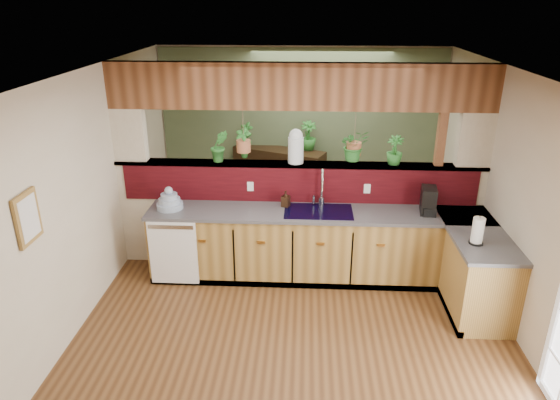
# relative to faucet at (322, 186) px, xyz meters

# --- Properties ---
(ground) EXTENTS (4.60, 7.00, 0.01)m
(ground) POSITION_rel_faucet_xyz_m (-0.28, -1.13, -1.17)
(ground) COLOR #533319
(ground) RESTS_ON ground
(ceiling) EXTENTS (4.60, 7.00, 0.01)m
(ceiling) POSITION_rel_faucet_xyz_m (-0.28, -1.13, 1.43)
(ceiling) COLOR brown
(ceiling) RESTS_ON ground
(wall_back) EXTENTS (4.60, 0.02, 2.60)m
(wall_back) POSITION_rel_faucet_xyz_m (-0.28, 2.37, 0.13)
(wall_back) COLOR beige
(wall_back) RESTS_ON ground
(wall_left) EXTENTS (0.02, 7.00, 2.60)m
(wall_left) POSITION_rel_faucet_xyz_m (-2.58, -1.13, 0.13)
(wall_left) COLOR beige
(wall_left) RESTS_ON ground
(wall_right) EXTENTS (0.02, 7.00, 2.60)m
(wall_right) POSITION_rel_faucet_xyz_m (2.02, -1.13, 0.13)
(wall_right) COLOR beige
(wall_right) RESTS_ON ground
(pass_through_partition) EXTENTS (4.60, 0.21, 2.60)m
(pass_through_partition) POSITION_rel_faucet_xyz_m (-0.25, 0.22, 0.02)
(pass_through_partition) COLOR beige
(pass_through_partition) RESTS_ON ground
(pass_through_ledge) EXTENTS (4.60, 0.21, 0.04)m
(pass_through_ledge) POSITION_rel_faucet_xyz_m (-0.28, 0.22, 0.20)
(pass_through_ledge) COLOR brown
(pass_through_ledge) RESTS_ON ground
(header_beam) EXTENTS (4.60, 0.15, 0.55)m
(header_beam) POSITION_rel_faucet_xyz_m (-0.28, 0.22, 1.16)
(header_beam) COLOR brown
(header_beam) RESTS_ON ground
(sage_backwall) EXTENTS (4.55, 0.02, 2.55)m
(sage_backwall) POSITION_rel_faucet_xyz_m (-0.28, 2.35, 0.13)
(sage_backwall) COLOR #516242
(sage_backwall) RESTS_ON ground
(countertop) EXTENTS (4.14, 1.52, 0.90)m
(countertop) POSITION_rel_faucet_xyz_m (0.55, -0.26, -0.72)
(countertop) COLOR olive
(countertop) RESTS_ON ground
(dishwasher) EXTENTS (0.58, 0.03, 0.82)m
(dishwasher) POSITION_rel_faucet_xyz_m (-1.76, -0.47, -0.71)
(dishwasher) COLOR white
(dishwasher) RESTS_ON ground
(navy_sink) EXTENTS (0.82, 0.50, 0.18)m
(navy_sink) POSITION_rel_faucet_xyz_m (-0.03, -0.15, -0.35)
(navy_sink) COLOR black
(navy_sink) RESTS_ON countertop
(framed_print) EXTENTS (0.04, 0.35, 0.45)m
(framed_print) POSITION_rel_faucet_xyz_m (-2.56, -1.93, 0.38)
(framed_print) COLOR olive
(framed_print) RESTS_ON wall_left
(faucet) EXTENTS (0.22, 0.22, 0.50)m
(faucet) POSITION_rel_faucet_xyz_m (0.00, 0.00, 0.00)
(faucet) COLOR #B7B7B2
(faucet) RESTS_ON countertop
(dish_stack) EXTENTS (0.32, 0.32, 0.28)m
(dish_stack) POSITION_rel_faucet_xyz_m (-1.84, -0.15, -0.18)
(dish_stack) COLOR #91A2BB
(dish_stack) RESTS_ON countertop
(soap_dispenser) EXTENTS (0.12, 0.12, 0.20)m
(soap_dispenser) POSITION_rel_faucet_xyz_m (-0.43, -0.02, -0.17)
(soap_dispenser) COLOR #342012
(soap_dispenser) RESTS_ON countertop
(coffee_maker) EXTENTS (0.17, 0.29, 0.32)m
(coffee_maker) POSITION_rel_faucet_xyz_m (1.27, -0.13, -0.12)
(coffee_maker) COLOR black
(coffee_maker) RESTS_ON countertop
(paper_towel) EXTENTS (0.15, 0.15, 0.31)m
(paper_towel) POSITION_rel_faucet_xyz_m (1.60, -0.91, -0.12)
(paper_towel) COLOR black
(paper_towel) RESTS_ON countertop
(glass_jar) EXTENTS (0.19, 0.19, 0.43)m
(glass_jar) POSITION_rel_faucet_xyz_m (-0.32, 0.22, 0.44)
(glass_jar) COLOR silver
(glass_jar) RESTS_ON pass_through_ledge
(ledge_plant_left) EXTENTS (0.27, 0.24, 0.40)m
(ledge_plant_left) POSITION_rel_faucet_xyz_m (-1.27, 0.22, 0.42)
(ledge_plant_left) COLOR #266A26
(ledge_plant_left) RESTS_ON pass_through_ledge
(ledge_plant_right) EXTENTS (0.26, 0.26, 0.36)m
(ledge_plant_right) POSITION_rel_faucet_xyz_m (0.88, 0.22, 0.40)
(ledge_plant_right) COLOR #266A26
(ledge_plant_right) RESTS_ON pass_through_ledge
(hanging_plant_a) EXTENTS (0.22, 0.17, 0.53)m
(hanging_plant_a) POSITION_rel_faucet_xyz_m (-0.97, 0.22, 0.58)
(hanging_plant_a) COLOR brown
(hanging_plant_a) RESTS_ON header_beam
(hanging_plant_b) EXTENTS (0.41, 0.38, 0.54)m
(hanging_plant_b) POSITION_rel_faucet_xyz_m (0.39, 0.22, 0.62)
(hanging_plant_b) COLOR brown
(hanging_plant_b) RESTS_ON header_beam
(shelving_console) EXTENTS (1.55, 0.95, 1.01)m
(shelving_console) POSITION_rel_faucet_xyz_m (-0.63, 2.12, -0.67)
(shelving_console) COLOR black
(shelving_console) RESTS_ON ground
(shelf_plant_a) EXTENTS (0.27, 0.23, 0.43)m
(shelf_plant_a) POSITION_rel_faucet_xyz_m (-1.16, 2.12, 0.05)
(shelf_plant_a) COLOR #266A26
(shelf_plant_a) RESTS_ON shelving_console
(shelf_plant_b) EXTENTS (0.31, 0.31, 0.46)m
(shelf_plant_b) POSITION_rel_faucet_xyz_m (-0.17, 2.12, 0.07)
(shelf_plant_b) COLOR #266A26
(shelf_plant_b) RESTS_ON shelving_console
(floor_plant) EXTENTS (0.84, 0.77, 0.78)m
(floor_plant) POSITION_rel_faucet_xyz_m (0.76, 0.88, -0.77)
(floor_plant) COLOR #266A26
(floor_plant) RESTS_ON ground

